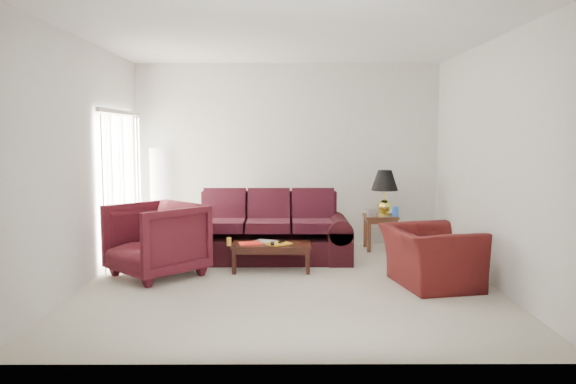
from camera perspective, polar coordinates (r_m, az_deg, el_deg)
The scene contains 19 objects.
floor at distance 7.09m, azimuth 0.02°, elevation -9.18°, with size 5.00×5.00×0.00m, color beige.
blinds at distance 8.53m, azimuth -16.50°, elevation 0.51°, with size 0.10×2.00×2.16m, color silver.
sofa at distance 8.22m, azimuth -1.99°, elevation -3.60°, with size 2.39×1.03×0.98m, color black, non-canonical shape.
throw_pillow at distance 8.97m, azimuth -5.80°, elevation -1.26°, with size 0.39×0.11×0.39m, color black.
end_table at distance 9.13m, azimuth 9.34°, elevation -4.06°, with size 0.51×0.51×0.56m, color #4F231B, non-canonical shape.
table_lamp at distance 9.10m, azimuth 9.77°, elevation -0.06°, with size 0.43×0.43×0.72m, color gold, non-canonical shape.
clock at distance 8.87m, azimuth 8.52°, elevation -2.08°, with size 0.13×0.05×0.13m, color #BDBDC1.
blue_canister at distance 9.00m, azimuth 10.86°, elevation -1.95°, with size 0.10×0.10×0.15m, color blue.
picture_frame at distance 9.25m, azimuth 8.18°, elevation -1.72°, with size 0.12×0.02×0.14m, color silver.
floor_lamp at distance 9.34m, azimuth -13.11°, elevation -0.55°, with size 0.27×0.27×1.64m, color white, non-canonical shape.
armchair_left at distance 7.50m, azimuth -13.26°, elevation -4.74°, with size 1.03×1.06×0.96m, color #410F17.
armchair_right at distance 7.09m, azimuth 14.29°, elevation -6.39°, with size 1.10×0.97×0.72m, color #410F0F.
coffee_table at distance 7.67m, azimuth -1.70°, elevation -6.60°, with size 1.06×0.53×0.37m, color black, non-canonical shape.
magazine_red at distance 7.60m, azimuth -3.84°, elevation -5.23°, with size 0.29×0.22×0.02m, color red.
magazine_white at distance 7.74m, azimuth -2.33°, elevation -5.02°, with size 0.27×0.20×0.02m, color beige.
magazine_orange at distance 7.57m, azimuth -0.93°, elevation -5.27°, with size 0.29×0.22×0.02m, color orange.
remote_a at distance 7.48m, azimuth -1.59°, elevation -5.24°, with size 0.05×0.17×0.02m, color black.
remote_b at distance 7.60m, azimuth -0.64°, elevation -5.07°, with size 0.05×0.16×0.02m, color black.
yellow_glass at distance 7.50m, azimuth -6.02°, elevation -5.03°, with size 0.06×0.06×0.11m, color gold.
Camera 1 is at (-0.03, -6.85, 1.85)m, focal length 35.00 mm.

